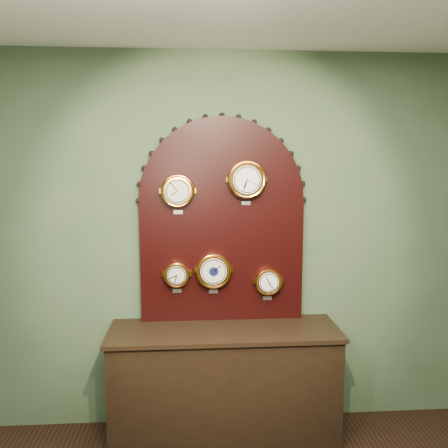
{
  "coord_description": "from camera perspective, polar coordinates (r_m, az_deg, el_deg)",
  "views": [
    {
      "loc": [
        -0.23,
        -0.98,
        2.03
      ],
      "look_at": [
        0.0,
        2.25,
        1.58
      ],
      "focal_mm": 37.9,
      "sensor_mm": 36.0,
      "label": 1
    }
  ],
  "objects": [
    {
      "name": "barometer",
      "position": [
        3.46,
        -1.27,
        -5.65
      ],
      "size": [
        0.26,
        0.08,
        0.31
      ],
      "color": "orange",
      "rests_on": "display_board"
    },
    {
      "name": "shop_counter",
      "position": [
        3.61,
        0.02,
        -18.95
      ],
      "size": [
        1.6,
        0.5,
        0.8
      ],
      "primitive_type": "cube",
      "color": "black",
      "rests_on": "ground_plane"
    },
    {
      "name": "wall_back",
      "position": [
        3.55,
        -0.29,
        -2.33
      ],
      "size": [
        4.0,
        0.0,
        4.0
      ],
      "primitive_type": "plane",
      "rotation": [
        1.57,
        0.0,
        0.0
      ],
      "color": "#435A3D",
      "rests_on": "ground"
    },
    {
      "name": "display_board",
      "position": [
        3.46,
        -0.24,
        1.2
      ],
      "size": [
        1.26,
        0.06,
        1.53
      ],
      "color": "black",
      "rests_on": "shop_counter"
    },
    {
      "name": "arabic_clock",
      "position": [
        3.39,
        2.76,
        5.36
      ],
      "size": [
        0.27,
        0.08,
        0.32
      ],
      "color": "orange",
      "rests_on": "display_board"
    },
    {
      "name": "roman_clock",
      "position": [
        3.37,
        -5.61,
        3.99
      ],
      "size": [
        0.24,
        0.08,
        0.29
      ],
      "color": "orange",
      "rests_on": "display_board"
    },
    {
      "name": "hygrometer",
      "position": [
        3.47,
        -5.73,
        -6.08
      ],
      "size": [
        0.19,
        0.08,
        0.24
      ],
      "color": "orange",
      "rests_on": "display_board"
    },
    {
      "name": "tide_clock",
      "position": [
        3.53,
        5.37,
        -6.93
      ],
      "size": [
        0.2,
        0.08,
        0.25
      ],
      "color": "orange",
      "rests_on": "display_board"
    }
  ]
}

